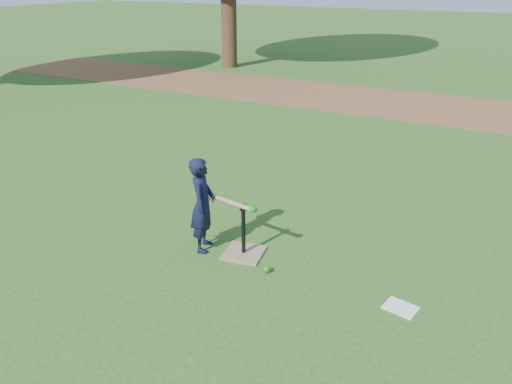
% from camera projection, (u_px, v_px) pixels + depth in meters
% --- Properties ---
extents(ground, '(80.00, 80.00, 0.00)m').
position_uv_depth(ground, '(237.00, 234.00, 6.08)').
color(ground, '#285116').
rests_on(ground, ground).
extents(dirt_strip, '(24.00, 3.00, 0.01)m').
position_uv_depth(dirt_strip, '(390.00, 102.00, 12.15)').
color(dirt_strip, brown).
rests_on(dirt_strip, ground).
extents(child, '(0.39, 0.47, 1.11)m').
position_uv_depth(child, '(203.00, 205.00, 5.55)').
color(child, black).
rests_on(child, ground).
extents(wiffle_ball_ground, '(0.08, 0.08, 0.08)m').
position_uv_depth(wiffle_ball_ground, '(267.00, 269.00, 5.29)').
color(wiffle_ball_ground, '#0D900F').
rests_on(wiffle_ball_ground, ground).
extents(clipboard, '(0.34, 0.28, 0.01)m').
position_uv_depth(clipboard, '(401.00, 308.00, 4.74)').
color(clipboard, white).
rests_on(clipboard, ground).
extents(batting_tee, '(0.50, 0.50, 0.61)m').
position_uv_depth(batting_tee, '(244.00, 245.00, 5.61)').
color(batting_tee, '#937D5D').
rests_on(batting_tee, ground).
extents(swing_action, '(0.67, 0.19, 0.09)m').
position_uv_depth(swing_action, '(234.00, 204.00, 5.41)').
color(swing_action, '#A3835F').
rests_on(swing_action, ground).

